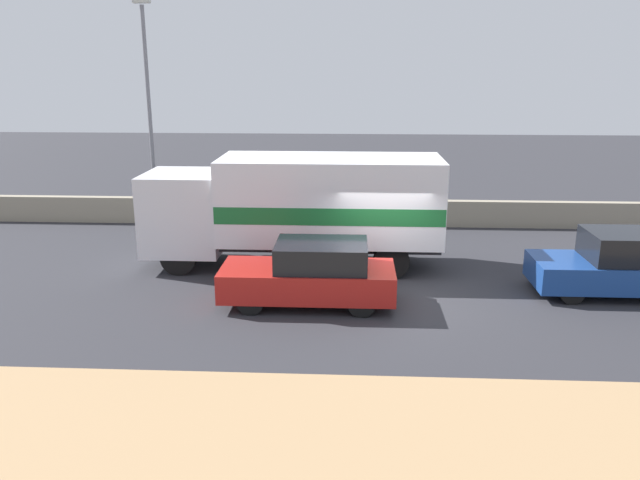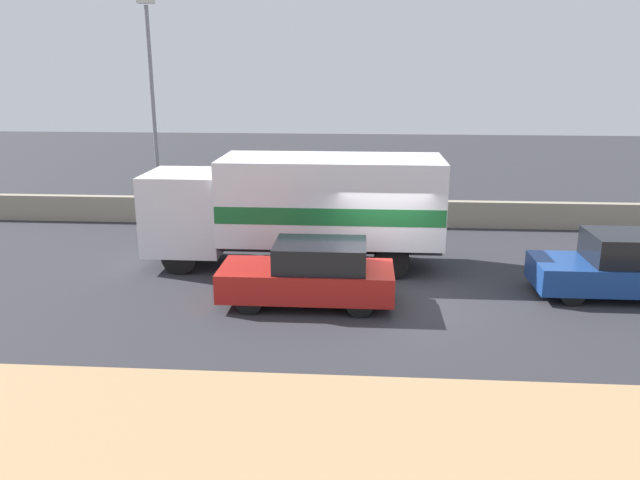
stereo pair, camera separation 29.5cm
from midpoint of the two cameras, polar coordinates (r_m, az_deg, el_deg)
ground_plane at (r=16.13m, az=6.46°, el=-5.32°), size 80.00×80.00×0.00m
dirt_shoulder_foreground at (r=10.18m, az=7.96°, el=-18.71°), size 60.00×4.77×0.04m
stone_wall_backdrop at (r=23.25m, az=5.79°, el=2.49°), size 60.00×0.35×0.97m
street_lamp at (r=23.25m, az=-14.69°, el=12.22°), size 0.56×0.28×7.98m
box_truck at (r=18.12m, az=-1.15°, el=3.22°), size 8.56×2.62×3.24m
car_hatchback at (r=15.40m, az=-0.33°, el=-3.13°), size 4.28×1.74×1.60m
car_sedan_second at (r=17.77m, az=26.20°, el=-2.17°), size 4.11×1.80×1.66m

